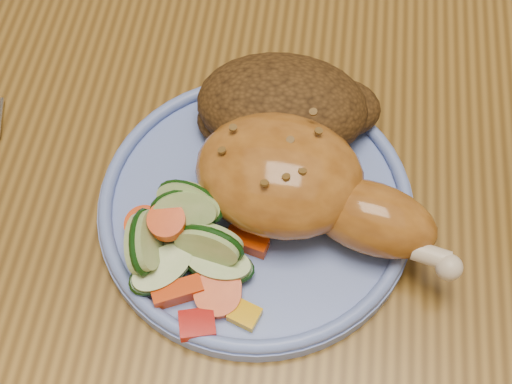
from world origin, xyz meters
TOP-DOWN VIEW (x-y plane):
  - dining_table at (0.00, 0.00)m, footprint 0.90×1.40m
  - plate at (-0.07, -0.07)m, footprint 0.23×0.23m
  - plate_rim at (-0.07, -0.07)m, footprint 0.23×0.23m
  - chicken_leg at (-0.04, -0.07)m, footprint 0.19×0.12m
  - rice_pilaf at (-0.05, 0.00)m, footprint 0.14×0.09m
  - vegetable_pile at (-0.11, -0.12)m, footprint 0.10×0.11m

SIDE VIEW (x-z plane):
  - dining_table at x=0.00m, z-range 0.29..1.04m
  - plate at x=-0.07m, z-range 0.75..0.76m
  - plate_rim at x=-0.07m, z-range 0.76..0.77m
  - vegetable_pile at x=-0.11m, z-range 0.75..0.81m
  - rice_pilaf at x=-0.05m, z-range 0.76..0.81m
  - chicken_leg at x=-0.04m, z-range 0.76..0.82m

